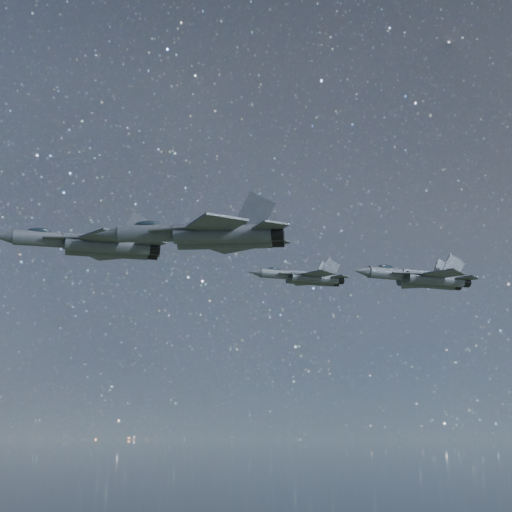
{
  "coord_description": "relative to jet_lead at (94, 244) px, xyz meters",
  "views": [
    {
      "loc": [
        2.83,
        -81.38,
        127.68
      ],
      "look_at": [
        -2.68,
        -0.44,
        148.63
      ],
      "focal_mm": 50.0,
      "sensor_mm": 36.0,
      "label": 1
    }
  ],
  "objects": [
    {
      "name": "jet_left",
      "position": [
        23.55,
        28.69,
        2.35
      ],
      "size": [
        15.38,
        10.19,
        3.92
      ],
      "rotation": [
        0.0,
        0.0,
        0.38
      ],
      "color": "#333A40"
    },
    {
      "name": "jet_right",
      "position": [
        14.53,
        -11.83,
        -2.58
      ],
      "size": [
        18.64,
        13.32,
        4.77
      ],
      "rotation": [
        0.0,
        0.0,
        -0.0
      ],
      "color": "#333A40"
    },
    {
      "name": "jet_slot",
      "position": [
        37.04,
        6.27,
        -3.03
      ],
      "size": [
        15.15,
        9.95,
        3.9
      ],
      "rotation": [
        0.0,
        0.0,
        0.42
      ],
      "color": "#333A40"
    },
    {
      "name": "jet_lead",
      "position": [
        0.0,
        0.0,
        0.0
      ],
      "size": [
        19.24,
        12.91,
        4.86
      ],
      "rotation": [
        0.0,
        0.0,
        0.32
      ],
      "color": "#333A40"
    }
  ]
}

